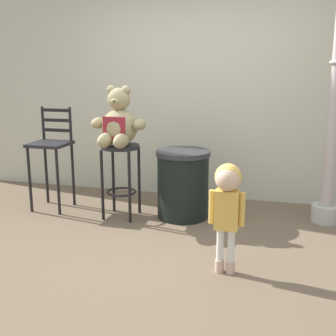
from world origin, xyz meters
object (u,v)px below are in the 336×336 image
Objects in this scene: lamppost at (334,116)px; bar_stool_with_teddy at (121,165)px; child_walking at (227,195)px; trash_bin at (183,184)px; teddy_bear at (118,124)px; bar_chair_empty at (51,150)px.

bar_stool_with_teddy is at bearing -169.20° from lamppost.
trash_bin is at bearing 19.19° from child_walking.
lamppost is (2.12, 0.44, 0.10)m from teddy_bear.
bar_stool_with_teddy is 2.23m from lamppost.
teddy_bear is 0.93m from bar_chair_empty.
bar_stool_with_teddy is 0.90× the size of child_walking.
lamppost reaches higher than child_walking.
trash_bin is at bearing 14.70° from bar_stool_with_teddy.
teddy_bear reaches higher than child_walking.
trash_bin is (0.64, 0.17, -0.20)m from bar_stool_with_teddy.
child_walking is 1.72m from lamppost.
child_walking is at bearing -62.03° from trash_bin.
lamppost is at bearing 11.58° from teddy_bear.
lamppost reaches higher than teddy_bear.
lamppost is 3.03m from bar_chair_empty.
child_walking is (1.27, -1.01, 0.07)m from bar_stool_with_teddy.
child_walking reaches higher than bar_stool_with_teddy.
bar_stool_with_teddy is 0.28× the size of lamppost.
bar_chair_empty is at bearing 174.83° from bar_stool_with_teddy.
bar_chair_empty is (-0.86, 0.08, 0.11)m from bar_stool_with_teddy.
child_walking is at bearing -120.99° from lamppost.
teddy_bear is at bearing -162.82° from trash_bin.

